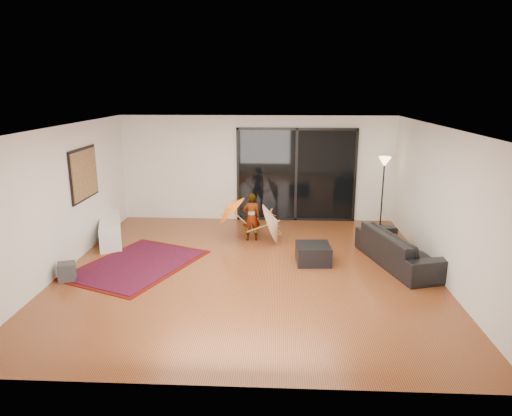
# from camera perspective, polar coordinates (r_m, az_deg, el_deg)

# --- Properties ---
(floor) EXTENTS (7.00, 7.00, 0.00)m
(floor) POSITION_cam_1_polar(r_m,az_deg,el_deg) (8.78, -0.90, -7.78)
(floor) COLOR brown
(floor) RESTS_ON ground
(ceiling) EXTENTS (7.00, 7.00, 0.00)m
(ceiling) POSITION_cam_1_polar(r_m,az_deg,el_deg) (8.13, -0.98, 10.05)
(ceiling) COLOR white
(ceiling) RESTS_ON wall_back
(wall_back) EXTENTS (7.00, 0.00, 7.00)m
(wall_back) POSITION_cam_1_polar(r_m,az_deg,el_deg) (11.78, 0.17, 4.94)
(wall_back) COLOR silver
(wall_back) RESTS_ON floor
(wall_front) EXTENTS (7.00, 0.00, 7.00)m
(wall_front) POSITION_cam_1_polar(r_m,az_deg,el_deg) (5.05, -3.55, -8.92)
(wall_front) COLOR silver
(wall_front) RESTS_ON floor
(wall_left) EXTENTS (0.00, 7.00, 7.00)m
(wall_left) POSITION_cam_1_polar(r_m,az_deg,el_deg) (9.26, -23.09, 0.99)
(wall_left) COLOR silver
(wall_left) RESTS_ON floor
(wall_right) EXTENTS (0.00, 7.00, 7.00)m
(wall_right) POSITION_cam_1_polar(r_m,az_deg,el_deg) (8.85, 22.30, 0.46)
(wall_right) COLOR silver
(wall_right) RESTS_ON floor
(sliding_door) EXTENTS (3.06, 0.07, 2.40)m
(sliding_door) POSITION_cam_1_polar(r_m,az_deg,el_deg) (11.77, 5.04, 4.13)
(sliding_door) COLOR black
(sliding_door) RESTS_ON wall_back
(painting) EXTENTS (0.04, 1.28, 1.08)m
(painting) POSITION_cam_1_polar(r_m,az_deg,el_deg) (10.08, -20.66, 4.01)
(painting) COLOR black
(painting) RESTS_ON wall_left
(media_console) EXTENTS (1.02, 1.82, 0.49)m
(media_console) POSITION_cam_1_polar(r_m,az_deg,el_deg) (10.87, -17.72, -2.62)
(media_console) COLOR white
(media_console) RESTS_ON floor
(speaker) EXTENTS (0.37, 0.37, 0.33)m
(speaker) POSITION_cam_1_polar(r_m,az_deg,el_deg) (8.97, -22.58, -7.37)
(speaker) COLOR #424244
(speaker) RESTS_ON floor
(persian_rug) EXTENTS (2.67, 3.06, 0.02)m
(persian_rug) POSITION_cam_1_polar(r_m,az_deg,el_deg) (9.32, -14.61, -6.85)
(persian_rug) COLOR #520C07
(persian_rug) RESTS_ON floor
(sofa) EXTENTS (1.46, 2.41, 0.66)m
(sofa) POSITION_cam_1_polar(r_m,az_deg,el_deg) (9.39, 17.62, -4.84)
(sofa) COLOR black
(sofa) RESTS_ON floor
(ottoman) EXTENTS (0.69, 0.69, 0.37)m
(ottoman) POSITION_cam_1_polar(r_m,az_deg,el_deg) (9.15, 7.15, -5.69)
(ottoman) COLOR black
(ottoman) RESTS_ON floor
(floor_lamp) EXTENTS (0.30, 0.30, 1.76)m
(floor_lamp) POSITION_cam_1_polar(r_m,az_deg,el_deg) (11.50, 15.70, 4.34)
(floor_lamp) COLOR black
(floor_lamp) RESTS_ON floor
(child) EXTENTS (0.43, 0.31, 1.09)m
(child) POSITION_cam_1_polar(r_m,az_deg,el_deg) (10.29, -0.59, -1.13)
(child) COLOR #999999
(child) RESTS_ON floor
(parasol_orange) EXTENTS (0.67, 0.79, 0.86)m
(parasol_orange) POSITION_cam_1_polar(r_m,az_deg,el_deg) (10.24, -3.68, -0.15)
(parasol_orange) COLOR orange
(parasol_orange) RESTS_ON child
(parasol_white) EXTENTS (0.52, 0.93, 0.95)m
(parasol_white) POSITION_cam_1_polar(r_m,az_deg,el_deg) (10.14, 2.75, -1.63)
(parasol_white) COLOR silver
(parasol_white) RESTS_ON floor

